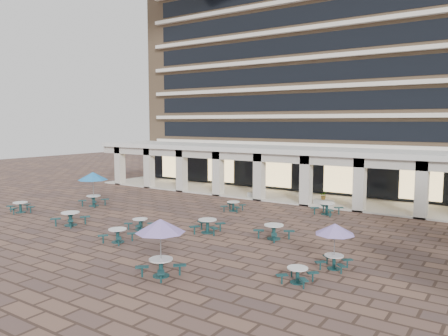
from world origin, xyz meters
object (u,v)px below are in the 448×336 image
Objects in this scene: picnic_table_0 at (20,206)px; picnic_table_2 at (297,274)px; picnic_table_1 at (118,234)px; planter_left at (256,192)px; planter_right at (324,201)px.

picnic_table_0 reaches higher than picnic_table_2.
picnic_table_1 is 10.74m from picnic_table_2.
picnic_table_2 is (22.63, -1.60, -0.07)m from picnic_table_0.
picnic_table_2 is at bearing 15.85° from picnic_table_0.
planter_right is (6.08, 0.00, -0.14)m from planter_left.
picnic_table_0 is 18.59m from planter_left.
planter_left is 6.08m from planter_right.
picnic_table_1 reaches higher than picnic_table_2.
planter_left is (-0.57, 16.25, 0.12)m from picnic_table_1.
picnic_table_1 is 16.26m from planter_left.
planter_right is at bearing 106.90° from picnic_table_2.
planter_left reaches higher than picnic_table_2.
picnic_table_2 is (10.74, -0.09, -0.06)m from picnic_table_1.
picnic_table_0 is 11.99m from picnic_table_1.
planter_right is at bearing 65.14° from picnic_table_1.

